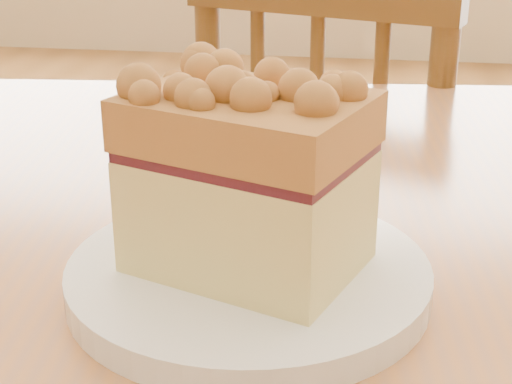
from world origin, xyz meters
TOP-DOWN VIEW (x-y plane):
  - cafe_table_main at (0.09, 0.08)m, footprint 1.36×0.98m
  - cafe_chair_main at (-0.02, 0.69)m, footprint 0.51×0.51m
  - plate at (-0.06, -0.02)m, footprint 0.22×0.22m
  - cake_slice at (-0.06, -0.02)m, footprint 0.16×0.14m

SIDE VIEW (x-z plane):
  - cafe_chair_main at x=-0.02m, z-range 0.00..0.89m
  - cafe_table_main at x=0.09m, z-range 0.28..1.03m
  - plate at x=-0.06m, z-range 0.75..0.77m
  - cake_slice at x=-0.06m, z-range 0.77..0.89m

